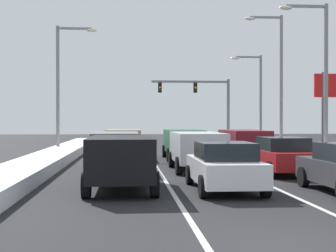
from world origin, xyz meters
name	(u,v)px	position (x,y,z in m)	size (l,w,h in m)	color
ground_plane	(191,166)	(0.00, 15.69, 0.00)	(120.00, 120.00, 0.00)	black
lane_stripe_between_right_lane_and_center_lane	(212,159)	(1.70, 19.61, 0.00)	(0.14, 43.14, 0.01)	silver
lane_stripe_between_center_lane_and_left_lane	(152,160)	(-1.70, 19.61, 0.00)	(0.14, 43.14, 0.01)	silver
snow_bank_right_shoulder	(304,154)	(7.00, 19.61, 0.28)	(1.23, 43.14, 0.55)	white
snow_bank_left_shoulder	(56,156)	(-7.00, 19.61, 0.26)	(1.98, 43.14, 0.51)	white
sedan_red_right_lane_second	(282,155)	(3.22, 11.68, 0.76)	(2.00, 4.50, 1.51)	maroon
suv_maroon_right_lane_third	(244,142)	(3.32, 18.79, 1.02)	(2.16, 4.90, 1.67)	maroon
sedan_white_center_lane_nearest	(224,166)	(-0.05, 7.11, 0.76)	(2.00, 4.50, 1.51)	silver
suv_silver_center_lane_second	(197,147)	(-0.05, 13.34, 1.02)	(2.16, 4.90, 1.67)	#B7BABF
suv_green_center_lane_third	(183,141)	(0.11, 20.02, 1.02)	(2.16, 4.90, 1.67)	#1E5633
suv_black_left_lane_nearest	(121,158)	(-3.25, 7.51, 1.02)	(2.16, 4.90, 1.67)	black
suv_gray_left_lane_second	(116,147)	(-3.57, 13.95, 1.02)	(2.16, 4.90, 1.67)	slate
suv_tan_left_lane_third	(123,141)	(-3.31, 21.17, 1.02)	(2.16, 4.90, 1.67)	#937F60
traffic_light_gantry	(204,97)	(4.27, 39.21, 4.50)	(7.54, 0.47, 6.20)	slate
street_lamp_right_near	(320,68)	(7.15, 17.65, 5.02)	(2.66, 0.36, 8.42)	gray
street_lamp_right_mid	(277,72)	(7.19, 25.49, 5.56)	(2.66, 0.36, 9.46)	gray
street_lamp_right_far	(256,92)	(7.81, 33.34, 4.67)	(2.66, 0.36, 7.75)	gray
street_lamp_left_mid	(63,78)	(-7.27, 25.01, 5.02)	(2.66, 0.36, 8.42)	gray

